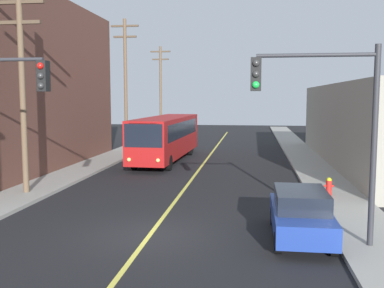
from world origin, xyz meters
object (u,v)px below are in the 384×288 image
utility_pole_near (22,82)px  fire_hydrant (329,186)px  city_bus (166,136)px  utility_pole_mid (126,79)px  utility_pole_far (161,87)px  traffic_signal_right_corner (322,108)px  parked_car_blue (301,213)px

utility_pole_near → fire_hydrant: size_ratio=11.15×
utility_pole_near → city_bus: bearing=70.0°
utility_pole_mid → utility_pole_far: bearing=90.1°
city_bus → utility_pole_near: 13.32m
traffic_signal_right_corner → utility_pole_mid: bearing=118.7°
traffic_signal_right_corner → city_bus: bearing=114.8°
parked_car_blue → traffic_signal_right_corner: traffic_signal_right_corner is taller
fire_hydrant → utility_pole_far: bearing=114.6°
parked_car_blue → traffic_signal_right_corner: (0.44, -0.82, 3.46)m
parked_car_blue → utility_pole_near: 13.88m
utility_pole_mid → traffic_signal_right_corner: size_ratio=1.85×
utility_pole_near → traffic_signal_right_corner: 13.91m
parked_car_blue → utility_pole_far: 39.84m
city_bus → fire_hydrant: city_bus is taller
traffic_signal_right_corner → fire_hydrant: (1.44, 6.84, -3.72)m
city_bus → utility_pole_near: bearing=-110.0°
city_bus → parked_car_blue: size_ratio=2.78×
parked_car_blue → traffic_signal_right_corner: 3.58m
traffic_signal_right_corner → fire_hydrant: 7.92m
city_bus → utility_pole_near: size_ratio=1.31×
parked_car_blue → city_bus: bearing=114.7°
utility_pole_mid → traffic_signal_right_corner: (12.94, -23.60, -1.92)m
city_bus → utility_pole_mid: size_ratio=1.10×
traffic_signal_right_corner → fire_hydrant: bearing=78.1°
traffic_signal_right_corner → utility_pole_far: bearing=108.7°
parked_car_blue → fire_hydrant: size_ratio=5.24×
city_bus → utility_pole_mid: (-4.70, 5.80, 4.41)m
traffic_signal_right_corner → fire_hydrant: traffic_signal_right_corner is taller
parked_car_blue → fire_hydrant: bearing=72.6°
utility_pole_near → fire_hydrant: 14.89m
utility_pole_near → utility_pole_far: utility_pole_far is taller
parked_car_blue → utility_pole_far: utility_pole_far is taller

